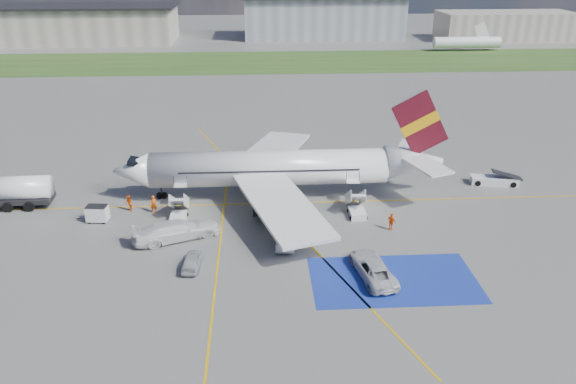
% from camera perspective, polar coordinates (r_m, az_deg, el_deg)
% --- Properties ---
extents(ground, '(400.00, 400.00, 0.00)m').
position_cam_1_polar(ground, '(50.90, -1.45, -6.83)').
color(ground, '#60605E').
rests_on(ground, ground).
extents(grass_strip, '(400.00, 30.00, 0.01)m').
position_cam_1_polar(grass_strip, '(141.25, -2.85, 13.06)').
color(grass_strip, '#2D4C1E').
rests_on(grass_strip, ground).
extents(taxiway_line_main, '(120.00, 0.20, 0.01)m').
position_cam_1_polar(taxiway_line_main, '(61.55, -1.85, -1.16)').
color(taxiway_line_main, gold).
rests_on(taxiway_line_main, ground).
extents(taxiway_line_cross, '(0.20, 60.00, 0.01)m').
position_cam_1_polar(taxiway_line_cross, '(42.73, -7.88, -13.76)').
color(taxiway_line_cross, gold).
rests_on(taxiway_line_cross, ground).
extents(taxiway_line_diag, '(20.71, 56.45, 0.01)m').
position_cam_1_polar(taxiway_line_diag, '(61.55, -1.85, -1.16)').
color(taxiway_line_diag, gold).
rests_on(taxiway_line_diag, ground).
extents(staging_box, '(14.00, 8.00, 0.01)m').
position_cam_1_polar(staging_box, '(48.80, 10.67, -8.74)').
color(staging_box, '#19329B').
rests_on(staging_box, ground).
extents(terminal_west, '(60.00, 22.00, 10.00)m').
position_cam_1_polar(terminal_west, '(183.17, -21.19, 15.58)').
color(terminal_west, gray).
rests_on(terminal_west, ground).
extents(terminal_centre, '(48.00, 18.00, 12.00)m').
position_cam_1_polar(terminal_centre, '(181.22, 3.58, 17.29)').
color(terminal_centre, gray).
rests_on(terminal_centre, ground).
extents(terminal_east, '(40.00, 16.00, 8.00)m').
position_cam_1_polar(terminal_east, '(189.30, 21.25, 15.48)').
color(terminal_east, gray).
rests_on(terminal_east, ground).
extents(airliner, '(36.81, 32.95, 11.92)m').
position_cam_1_polar(airliner, '(62.12, -0.55, 2.48)').
color(airliner, white).
rests_on(airliner, ground).
extents(airstairs_fwd, '(1.90, 5.20, 3.60)m').
position_cam_1_polar(airstairs_fwd, '(58.86, -11.05, -2.17)').
color(airstairs_fwd, white).
rests_on(airstairs_fwd, ground).
extents(airstairs_aft, '(1.90, 5.20, 3.60)m').
position_cam_1_polar(airstairs_aft, '(59.19, 6.98, -1.74)').
color(airstairs_aft, white).
rests_on(airstairs_aft, ground).
extents(fuel_tanker, '(10.29, 3.06, 3.49)m').
position_cam_1_polar(fuel_tanker, '(67.36, -26.94, -0.25)').
color(fuel_tanker, black).
rests_on(fuel_tanker, ground).
extents(gpu_cart, '(2.24, 1.57, 1.76)m').
position_cam_1_polar(gpu_cart, '(60.42, -18.78, -2.17)').
color(gpu_cart, white).
rests_on(gpu_cart, ground).
extents(belt_loader, '(5.98, 2.97, 1.73)m').
position_cam_1_polar(belt_loader, '(70.78, 20.25, 1.10)').
color(belt_loader, white).
rests_on(belt_loader, ground).
extents(car_silver_a, '(1.91, 4.03, 1.33)m').
position_cam_1_polar(car_silver_a, '(50.05, -9.68, -6.88)').
color(car_silver_a, '#B0B3B7').
rests_on(car_silver_a, ground).
extents(car_silver_b, '(2.43, 5.20, 1.65)m').
position_cam_1_polar(car_silver_b, '(52.99, -0.07, -4.49)').
color(car_silver_b, silver).
rests_on(car_silver_b, ground).
extents(van_white_a, '(3.23, 5.62, 1.99)m').
position_cam_1_polar(van_white_a, '(48.53, 8.62, -7.40)').
color(van_white_a, silver).
rests_on(van_white_a, ground).
extents(van_white_b, '(6.87, 4.72, 2.49)m').
position_cam_1_polar(van_white_b, '(54.71, -11.25, -3.53)').
color(van_white_b, white).
rests_on(van_white_b, ground).
extents(crew_fwd, '(0.76, 0.58, 1.89)m').
position_cam_1_polar(crew_fwd, '(60.78, -13.48, -1.21)').
color(crew_fwd, '#F95B0D').
rests_on(crew_fwd, ground).
extents(crew_nose, '(0.99, 1.08, 1.79)m').
position_cam_1_polar(crew_nose, '(61.74, -15.85, -1.12)').
color(crew_nose, '#EF590C').
rests_on(crew_nose, ground).
extents(crew_aft, '(0.98, 1.10, 1.79)m').
position_cam_1_polar(crew_aft, '(56.45, 10.47, -2.97)').
color(crew_aft, orange).
rests_on(crew_aft, ground).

